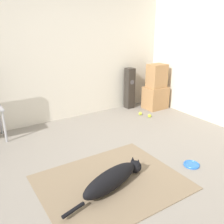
{
  "coord_description": "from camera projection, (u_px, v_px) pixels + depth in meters",
  "views": [
    {
      "loc": [
        -1.31,
        -2.22,
        1.76
      ],
      "look_at": [
        0.66,
        0.83,
        0.45
      ],
      "focal_mm": 40.0,
      "sensor_mm": 36.0,
      "label": 1
    }
  ],
  "objects": [
    {
      "name": "ground_plane",
      "position": [
        104.0,
        176.0,
        3.01
      ],
      "size": [
        12.0,
        12.0,
        0.0
      ],
      "primitive_type": "plane",
      "color": "gray"
    },
    {
      "name": "wall_back",
      "position": [
        39.0,
        52.0,
        4.24
      ],
      "size": [
        8.0,
        0.06,
        2.55
      ],
      "color": "silver",
      "rests_on": "ground_plane"
    },
    {
      "name": "area_rug",
      "position": [
        111.0,
        182.0,
        2.9
      ],
      "size": [
        1.6,
        1.31,
        0.01
      ],
      "color": "#847056",
      "rests_on": "ground_plane"
    },
    {
      "name": "dog",
      "position": [
        113.0,
        179.0,
        2.76
      ],
      "size": [
        1.15,
        0.4,
        0.24
      ],
      "color": "black",
      "rests_on": "area_rug"
    },
    {
      "name": "frisbee",
      "position": [
        191.0,
        165.0,
        3.24
      ],
      "size": [
        0.21,
        0.21,
        0.03
      ],
      "color": "blue",
      "rests_on": "ground_plane"
    },
    {
      "name": "cardboard_box_lower",
      "position": [
        155.0,
        98.0,
        5.35
      ],
      "size": [
        0.46,
        0.37,
        0.47
      ],
      "color": "#A87A4C",
      "rests_on": "ground_plane"
    },
    {
      "name": "cardboard_box_upper",
      "position": [
        157.0,
        76.0,
        5.18
      ],
      "size": [
        0.36,
        0.29,
        0.48
      ],
      "color": "#A87A4C",
      "rests_on": "cardboard_box_lower"
    },
    {
      "name": "floor_speaker",
      "position": [
        130.0,
        88.0,
        5.31
      ],
      "size": [
        0.17,
        0.18,
        0.86
      ],
      "color": "#2D2823",
      "rests_on": "ground_plane"
    },
    {
      "name": "tennis_ball_by_boxes",
      "position": [
        149.0,
        116.0,
        4.88
      ],
      "size": [
        0.07,
        0.07,
        0.07
      ],
      "color": "#C6E033",
      "rests_on": "ground_plane"
    },
    {
      "name": "tennis_ball_near_speaker",
      "position": [
        140.0,
        113.0,
        5.0
      ],
      "size": [
        0.07,
        0.07,
        0.07
      ],
      "color": "#C6E033",
      "rests_on": "ground_plane"
    }
  ]
}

